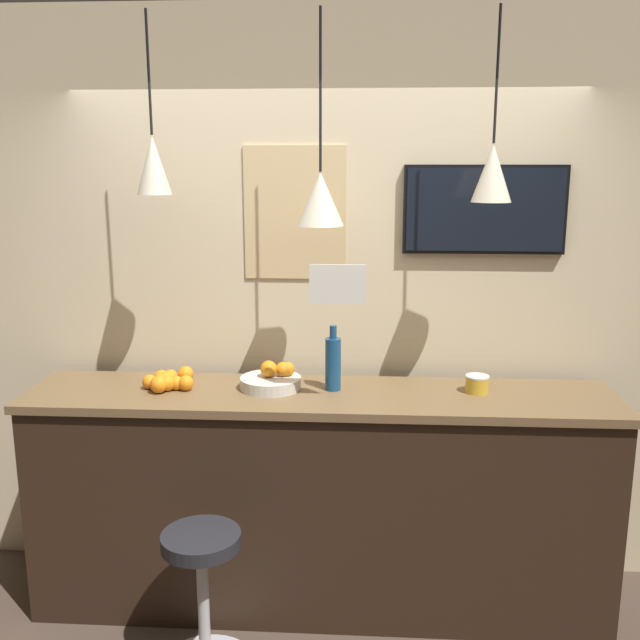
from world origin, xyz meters
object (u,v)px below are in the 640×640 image
(bar_stool, at_px, (203,589))
(fruit_bowl, at_px, (272,380))
(juice_bottle, at_px, (333,363))
(spread_jar, at_px, (477,384))
(mounted_tv, at_px, (485,210))

(bar_stool, relative_size, fruit_bowl, 2.24)
(bar_stool, bearing_deg, juice_bottle, 48.68)
(fruit_bowl, relative_size, juice_bottle, 0.93)
(juice_bottle, xyz_separation_m, spread_jar, (0.68, 0.00, -0.09))
(spread_jar, bearing_deg, juice_bottle, 180.00)
(spread_jar, distance_m, mounted_tv, 0.84)
(fruit_bowl, bearing_deg, mounted_tv, 15.84)
(juice_bottle, relative_size, spread_jar, 2.86)
(fruit_bowl, distance_m, juice_bottle, 0.31)
(fruit_bowl, bearing_deg, juice_bottle, -0.71)
(juice_bottle, height_order, mounted_tv, mounted_tv)
(juice_bottle, relative_size, mounted_tv, 0.40)
(juice_bottle, bearing_deg, spread_jar, 0.00)
(juice_bottle, height_order, spread_jar, juice_bottle)
(juice_bottle, bearing_deg, mounted_tv, 21.99)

